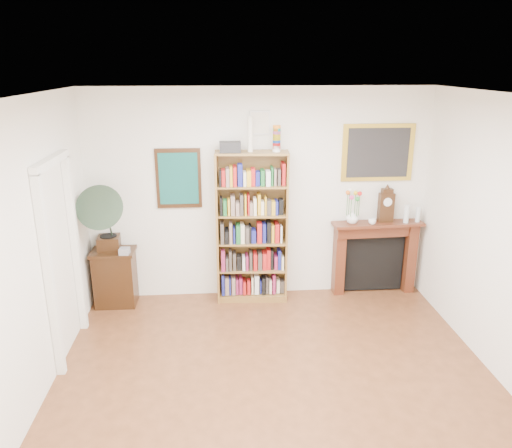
{
  "coord_description": "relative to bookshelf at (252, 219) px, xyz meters",
  "views": [
    {
      "loc": [
        -0.53,
        -3.87,
        3.07
      ],
      "look_at": [
        -0.12,
        1.6,
        1.29
      ],
      "focal_mm": 35.0,
      "sensor_mm": 36.0,
      "label": 1
    }
  ],
  "objects": [
    {
      "name": "room",
      "position": [
        0.11,
        -2.31,
        0.27
      ],
      "size": [
        4.51,
        5.01,
        2.81
      ],
      "color": "#532F19",
      "rests_on": "ground"
    },
    {
      "name": "door_casing",
      "position": [
        -2.09,
        -1.11,
        0.14
      ],
      "size": [
        0.08,
        1.02,
        2.17
      ],
      "color": "white",
      "rests_on": "left_wall"
    },
    {
      "name": "teal_poster",
      "position": [
        -0.94,
        0.17,
        0.52
      ],
      "size": [
        0.58,
        0.04,
        0.78
      ],
      "color": "black",
      "rests_on": "back_wall"
    },
    {
      "name": "small_picture",
      "position": [
        0.11,
        0.17,
        1.22
      ],
      "size": [
        0.26,
        0.04,
        0.3
      ],
      "color": "white",
      "rests_on": "back_wall"
    },
    {
      "name": "gilt_painting",
      "position": [
        1.66,
        0.17,
        0.82
      ],
      "size": [
        0.95,
        0.04,
        0.75
      ],
      "color": "gold",
      "rests_on": "back_wall"
    },
    {
      "name": "bookshelf",
      "position": [
        0.0,
        0.0,
        0.0
      ],
      "size": [
        0.95,
        0.38,
        2.32
      ],
      "rotation": [
        0.0,
        0.0,
        -0.06
      ],
      "color": "brown",
      "rests_on": "floor"
    },
    {
      "name": "side_cabinet",
      "position": [
        -1.81,
        -0.04,
        -0.75
      ],
      "size": [
        0.56,
        0.41,
        0.76
      ],
      "primitive_type": "cube",
      "rotation": [
        0.0,
        0.0,
        -0.01
      ],
      "color": "black",
      "rests_on": "floor"
    },
    {
      "name": "fireplace",
      "position": [
        1.7,
        0.09,
        -0.53
      ],
      "size": [
        1.23,
        0.35,
        1.03
      ],
      "rotation": [
        0.0,
        0.0,
        0.05
      ],
      "color": "#4B2311",
      "rests_on": "floor"
    },
    {
      "name": "gramophone",
      "position": [
        -1.87,
        -0.12,
        0.15
      ],
      "size": [
        0.61,
        0.74,
        0.92
      ],
      "rotation": [
        0.0,
        0.0,
        0.09
      ],
      "color": "black",
      "rests_on": "side_cabinet"
    },
    {
      "name": "cd_stack",
      "position": [
        -1.63,
        -0.18,
        -0.33
      ],
      "size": [
        0.13,
        0.13,
        0.08
      ],
      "primitive_type": "cube",
      "rotation": [
        0.0,
        0.0,
        -0.1
      ],
      "color": "#AEACB9",
      "rests_on": "side_cabinet"
    },
    {
      "name": "mantel_clock",
      "position": [
        1.8,
        0.07,
        0.13
      ],
      "size": [
        0.2,
        0.12,
        0.46
      ],
      "rotation": [
        0.0,
        0.0,
        0.05
      ],
      "color": "black",
      "rests_on": "fireplace"
    },
    {
      "name": "flower_vase",
      "position": [
        1.34,
        0.03,
        -0.01
      ],
      "size": [
        0.2,
        0.2,
        0.17
      ],
      "primitive_type": "imported",
      "rotation": [
        0.0,
        0.0,
        -0.24
      ],
      "color": "white",
      "rests_on": "fireplace"
    },
    {
      "name": "teacup",
      "position": [
        1.59,
        -0.03,
        -0.06
      ],
      "size": [
        0.13,
        0.13,
        0.08
      ],
      "primitive_type": "imported",
      "rotation": [
        0.0,
        0.0,
        -0.36
      ],
      "color": "white",
      "rests_on": "fireplace"
    },
    {
      "name": "bottle_left",
      "position": [
        2.06,
        0.01,
        0.03
      ],
      "size": [
        0.07,
        0.07,
        0.24
      ],
      "primitive_type": "cylinder",
      "color": "silver",
      "rests_on": "fireplace"
    },
    {
      "name": "bottle_right",
      "position": [
        2.23,
        0.03,
        0.01
      ],
      "size": [
        0.06,
        0.06,
        0.2
      ],
      "primitive_type": "cylinder",
      "color": "silver",
      "rests_on": "fireplace"
    }
  ]
}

